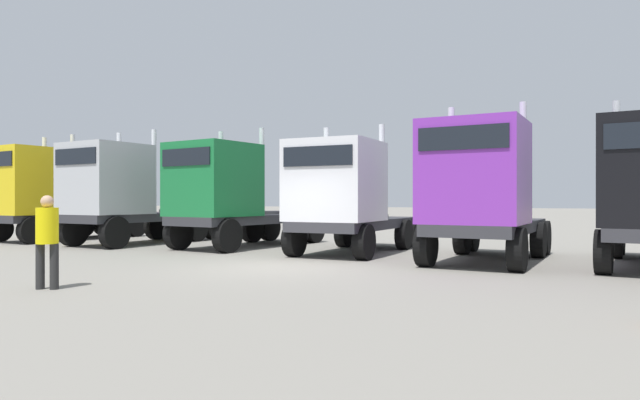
{
  "coord_description": "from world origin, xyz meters",
  "views": [
    {
      "loc": [
        7.09,
        -11.99,
        1.7
      ],
      "look_at": [
        -1.0,
        4.64,
        1.67
      ],
      "focal_mm": 31.55,
      "sensor_mm": 36.0,
      "label": 1
    }
  ],
  "objects_px": {
    "semi_truck_silver": "(121,193)",
    "semi_truck_purple": "(480,191)",
    "semi_truck_green": "(227,194)",
    "visitor_in_hivis": "(47,235)",
    "semi_truck_white": "(344,196)",
    "semi_truck_yellow": "(42,193)"
  },
  "relations": [
    {
      "from": "semi_truck_purple",
      "to": "visitor_in_hivis",
      "type": "bearing_deg",
      "value": -38.23
    },
    {
      "from": "semi_truck_silver",
      "to": "semi_truck_purple",
      "type": "distance_m",
      "value": 13.01
    },
    {
      "from": "semi_truck_silver",
      "to": "semi_truck_purple",
      "type": "height_order",
      "value": "semi_truck_silver"
    },
    {
      "from": "semi_truck_white",
      "to": "visitor_in_hivis",
      "type": "relative_size",
      "value": 3.41
    },
    {
      "from": "semi_truck_green",
      "to": "semi_truck_white",
      "type": "bearing_deg",
      "value": 94.39
    },
    {
      "from": "semi_truck_green",
      "to": "visitor_in_hivis",
      "type": "xyz_separation_m",
      "value": [
        2.06,
        -8.67,
        -0.84
      ]
    },
    {
      "from": "semi_truck_white",
      "to": "visitor_in_hivis",
      "type": "xyz_separation_m",
      "value": [
        -2.42,
        -8.45,
        -0.76
      ]
    },
    {
      "from": "semi_truck_purple",
      "to": "visitor_in_hivis",
      "type": "height_order",
      "value": "semi_truck_purple"
    },
    {
      "from": "semi_truck_yellow",
      "to": "semi_truck_white",
      "type": "xyz_separation_m",
      "value": [
        13.17,
        0.25,
        -0.14
      ]
    },
    {
      "from": "semi_truck_yellow",
      "to": "semi_truck_green",
      "type": "bearing_deg",
      "value": 98.24
    },
    {
      "from": "semi_truck_green",
      "to": "semi_truck_purple",
      "type": "distance_m",
      "value": 8.73
    },
    {
      "from": "semi_truck_white",
      "to": "visitor_in_hivis",
      "type": "bearing_deg",
      "value": -16.08
    },
    {
      "from": "semi_truck_green",
      "to": "visitor_in_hivis",
      "type": "relative_size",
      "value": 3.64
    },
    {
      "from": "semi_truck_silver",
      "to": "visitor_in_hivis",
      "type": "xyz_separation_m",
      "value": [
        6.38,
        -8.14,
        -0.9
      ]
    },
    {
      "from": "semi_truck_yellow",
      "to": "semi_truck_silver",
      "type": "distance_m",
      "value": 4.38
    },
    {
      "from": "semi_truck_purple",
      "to": "semi_truck_green",
      "type": "bearing_deg",
      "value": -94.17
    },
    {
      "from": "semi_truck_yellow",
      "to": "visitor_in_hivis",
      "type": "relative_size",
      "value": 3.59
    },
    {
      "from": "semi_truck_silver",
      "to": "semi_truck_green",
      "type": "bearing_deg",
      "value": 101.37
    },
    {
      "from": "semi_truck_yellow",
      "to": "semi_truck_silver",
      "type": "xyz_separation_m",
      "value": [
        4.38,
        -0.07,
        -0.01
      ]
    },
    {
      "from": "semi_truck_white",
      "to": "semi_truck_purple",
      "type": "distance_m",
      "value": 4.28
    },
    {
      "from": "semi_truck_yellow",
      "to": "semi_truck_purple",
      "type": "height_order",
      "value": "semi_truck_yellow"
    },
    {
      "from": "semi_truck_silver",
      "to": "semi_truck_green",
      "type": "height_order",
      "value": "semi_truck_silver"
    }
  ]
}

